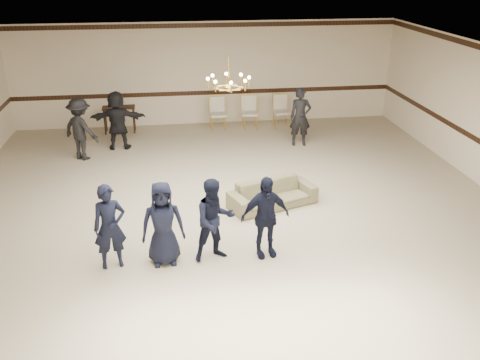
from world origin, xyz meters
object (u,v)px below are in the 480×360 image
(banquet_chair_mid, at_px, (250,113))
(adult_left, at_px, (81,129))
(boy_a, at_px, (110,227))
(adult_right, at_px, (300,117))
(banquet_chair_right, at_px, (281,112))
(console_table, at_px, (120,119))
(settee, at_px, (273,194))
(chandelier, at_px, (228,72))
(boy_b, at_px, (163,223))
(adult_mid, at_px, (117,120))
(banquet_chair_left, at_px, (218,114))
(boy_c, at_px, (215,220))
(boy_d, at_px, (265,217))

(banquet_chair_mid, bearing_deg, adult_left, -151.99)
(boy_a, bearing_deg, adult_left, 89.65)
(adult_right, bearing_deg, banquet_chair_right, 101.12)
(banquet_chair_mid, height_order, banquet_chair_right, same)
(console_table, bearing_deg, adult_left, -112.21)
(settee, bearing_deg, banquet_chair_mid, 66.11)
(chandelier, height_order, console_table, chandelier)
(settee, xyz_separation_m, adult_left, (-4.45, 3.54, 0.55))
(boy_b, xyz_separation_m, adult_left, (-2.11, 5.53, 0.06))
(boy_a, bearing_deg, settee, 18.80)
(settee, bearing_deg, adult_mid, 109.89)
(banquet_chair_right, bearing_deg, console_table, 172.64)
(banquet_chair_left, xyz_separation_m, console_table, (-3.00, 0.20, -0.10))
(adult_mid, xyz_separation_m, banquet_chair_right, (4.92, 1.30, -0.31))
(boy_a, xyz_separation_m, adult_mid, (-0.31, 6.23, 0.06))
(adult_mid, relative_size, adult_right, 1.00)
(boy_b, relative_size, settee, 0.80)
(chandelier, bearing_deg, boy_b, -121.63)
(boy_b, distance_m, settee, 3.11)
(chandelier, xyz_separation_m, boy_b, (-1.45, -2.35, -2.11))
(chandelier, bearing_deg, banquet_chair_right, 66.34)
(settee, bearing_deg, boy_b, -159.78)
(boy_c, height_order, banquet_chair_right, boy_c)
(boy_b, distance_m, banquet_chair_left, 7.72)
(adult_mid, height_order, banquet_chair_mid, adult_mid)
(boy_d, height_order, banquet_chair_left, boy_d)
(chandelier, distance_m, adult_mid, 5.13)
(boy_a, bearing_deg, banquet_chair_right, 45.80)
(chandelier, distance_m, boy_a, 3.93)
(settee, relative_size, banquet_chair_left, 1.87)
(chandelier, height_order, boy_b, chandelier)
(adult_left, bearing_deg, adult_right, -141.09)
(boy_c, distance_m, adult_left, 6.29)
(boy_b, height_order, boy_d, same)
(adult_mid, distance_m, adult_right, 5.12)
(boy_b, relative_size, banquet_chair_right, 1.49)
(boy_a, relative_size, adult_left, 0.93)
(adult_right, bearing_deg, boy_b, -118.57)
(boy_c, bearing_deg, adult_right, 48.75)
(boy_a, height_order, adult_left, adult_left)
(adult_right, relative_size, banquet_chair_right, 1.61)
(adult_left, distance_m, banquet_chair_right, 6.16)
(boy_c, bearing_deg, settee, 39.92)
(banquet_chair_left, bearing_deg, settee, -85.93)
(chandelier, xyz_separation_m, adult_mid, (-2.65, 3.88, -2.05))
(adult_left, height_order, adult_right, same)
(adult_right, bearing_deg, adult_left, -171.97)
(boy_b, distance_m, boy_c, 0.90)
(adult_right, height_order, banquet_chair_right, adult_right)
(boy_c, distance_m, boy_d, 0.90)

